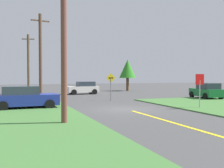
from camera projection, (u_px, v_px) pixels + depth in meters
ground_plane at (126, 109)px, 18.16m from camera, size 120.00×120.00×0.00m
lane_stripe_center at (205, 132)px, 10.70m from camera, size 0.20×14.00×0.01m
stop_sign at (200, 84)px, 18.47m from camera, size 0.76×0.08×2.47m
car_approaching_junction at (83, 88)px, 33.32m from camera, size 4.01×2.04×1.62m
car_on_crossroad at (207, 91)px, 26.58m from camera, size 2.42×4.06×1.62m
parked_car_near_building at (25, 97)px, 18.38m from camera, size 4.49×2.14×1.62m
utility_pole_near at (64, 23)px, 12.35m from camera, size 1.80×0.29×9.46m
utility_pole_mid at (40, 56)px, 25.05m from camera, size 1.79×0.43×8.35m
utility_pole_far at (28, 63)px, 37.51m from camera, size 1.77×0.57×8.36m
direction_sign at (111, 84)px, 24.47m from camera, size 0.91×0.08×2.60m
oak_tree_left at (128, 69)px, 40.76m from camera, size 2.64×2.64×4.96m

